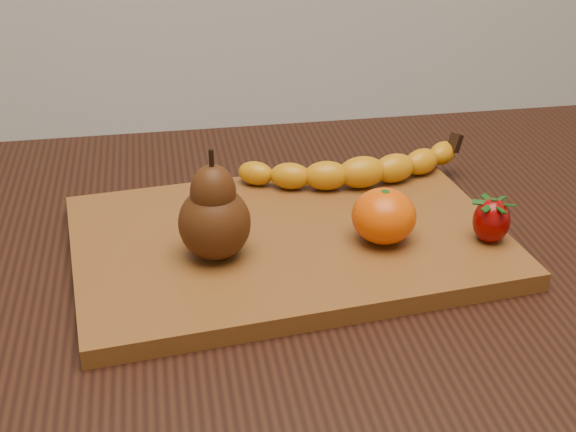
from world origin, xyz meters
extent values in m
cube|color=black|center=(0.00, 0.00, 0.74)|extent=(1.00, 0.70, 0.04)
cylinder|color=black|center=(-0.45, 0.30, 0.36)|extent=(0.05, 0.05, 0.72)
cylinder|color=black|center=(0.45, 0.30, 0.36)|extent=(0.05, 0.05, 0.72)
cube|color=brown|center=(-0.09, -0.01, 0.77)|extent=(0.48, 0.35, 0.02)
ellipsoid|color=#DE4B02|center=(0.00, -0.04, 0.81)|extent=(0.09, 0.09, 0.06)
camera|label=1|loc=(-0.22, -0.74, 1.20)|focal=50.00mm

